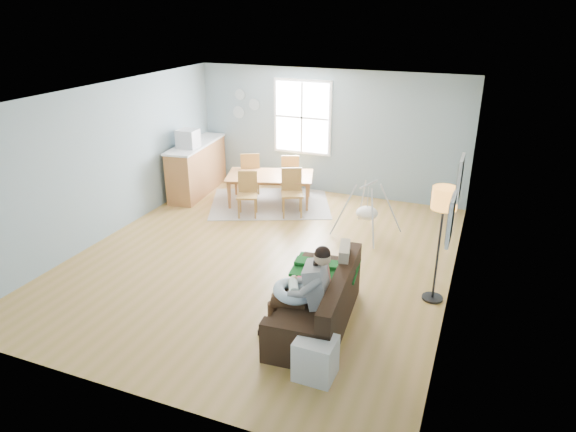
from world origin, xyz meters
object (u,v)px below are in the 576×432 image
at_px(toddler, 318,273).
at_px(chair_nw, 250,171).
at_px(sofa, 319,306).
at_px(monitor, 188,139).
at_px(baby_swing, 367,212).
at_px(chair_se, 292,189).
at_px(floor_lamp, 444,208).
at_px(dining_table, 270,190).
at_px(chair_sw, 248,191).
at_px(chair_ne, 290,172).
at_px(counter, 197,167).
at_px(storage_cube, 315,358).
at_px(father, 305,289).

relative_size(toddler, chair_nw, 0.79).
height_order(sofa, monitor, monitor).
xyz_separation_m(chair_nw, monitor, (-1.10, -0.68, 0.77)).
bearing_deg(baby_swing, chair_se, 165.95).
relative_size(floor_lamp, chair_se, 1.81).
xyz_separation_m(monitor, baby_swing, (4.01, -0.49, -0.88)).
bearing_deg(dining_table, toddler, -75.15).
relative_size(sofa, baby_swing, 1.65).
height_order(floor_lamp, monitor, floor_lamp).
xyz_separation_m(chair_sw, chair_nw, (-0.47, 1.11, 0.04)).
bearing_deg(chair_ne, monitor, -151.60).
xyz_separation_m(dining_table, chair_sw, (-0.16, -0.73, 0.19)).
bearing_deg(monitor, baby_swing, -6.96).
bearing_deg(toddler, baby_swing, 90.55).
xyz_separation_m(dining_table, counter, (-1.80, 0.08, 0.26)).
bearing_deg(chair_sw, floor_lamp, -26.22).
bearing_deg(counter, floor_lamp, -26.29).
bearing_deg(dining_table, floor_lamp, -52.68).
bearing_deg(baby_swing, floor_lamp, -52.20).
height_order(storage_cube, baby_swing, baby_swing).
distance_m(toddler, dining_table, 4.34).
bearing_deg(chair_ne, chair_sw, -102.71).
xyz_separation_m(sofa, counter, (-4.18, 3.93, 0.29)).
distance_m(floor_lamp, counter, 6.19).
bearing_deg(chair_nw, baby_swing, -21.91).
relative_size(father, monitor, 3.03).
distance_m(floor_lamp, chair_se, 3.90).
relative_size(floor_lamp, chair_nw, 1.78).
bearing_deg(father, counter, 134.04).
bearing_deg(storage_cube, chair_nw, 122.31).
distance_m(father, monitor, 5.59).
distance_m(father, chair_se, 4.10).
relative_size(floor_lamp, chair_sw, 1.91).
height_order(chair_se, monitor, monitor).
relative_size(sofa, chair_nw, 2.12).
distance_m(father, storage_cube, 0.90).
xyz_separation_m(father, chair_ne, (-2.11, 4.87, -0.17)).
bearing_deg(chair_sw, counter, 153.55).
xyz_separation_m(chair_ne, baby_swing, (2.10, -1.52, -0.08)).
relative_size(floor_lamp, baby_swing, 1.39).
bearing_deg(counter, chair_nw, 14.53).
relative_size(father, chair_nw, 1.34).
distance_m(chair_ne, monitor, 2.31).
xyz_separation_m(toddler, dining_table, (-2.29, 3.66, -0.35)).
bearing_deg(dining_table, father, -78.35).
relative_size(storage_cube, baby_swing, 0.40).
relative_size(toddler, baby_swing, 0.62).
height_order(storage_cube, dining_table, dining_table).
bearing_deg(monitor, storage_cube, -45.86).
bearing_deg(chair_nw, floor_lamp, -34.82).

